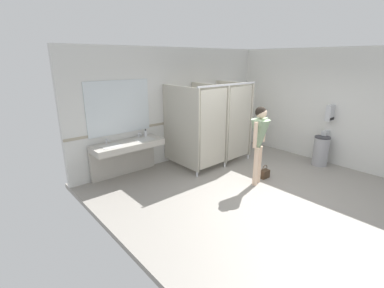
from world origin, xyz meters
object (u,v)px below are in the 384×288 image
(handbag, at_px, (264,174))
(soap_dispenser, at_px, (146,133))
(paper_towel_dispenser_upper, at_px, (331,113))
(trash_bin, at_px, (321,151))
(person_standing, at_px, (260,136))
(paper_towel_dispenser_lower, at_px, (326,138))

(handbag, relative_size, soap_dispenser, 1.76)
(paper_towel_dispenser_upper, bearing_deg, trash_bin, 179.89)
(trash_bin, bearing_deg, handbag, 166.21)
(trash_bin, bearing_deg, soap_dispenser, 143.18)
(person_standing, height_order, handbag, person_standing)
(trash_bin, distance_m, handbag, 1.84)
(trash_bin, xyz_separation_m, person_standing, (-2.16, 0.37, 0.71))
(paper_towel_dispenser_upper, xyz_separation_m, trash_bin, (-0.27, 0.00, -0.96))
(soap_dispenser, bearing_deg, handbag, -51.36)
(person_standing, bearing_deg, handbag, 9.23)
(person_standing, bearing_deg, paper_towel_dispenser_upper, -8.73)
(handbag, bearing_deg, paper_towel_dispenser_lower, -10.99)
(soap_dispenser, bearing_deg, person_standing, -58.70)
(paper_towel_dispenser_lower, xyz_separation_m, trash_bin, (-0.27, -0.04, -0.28))
(trash_bin, height_order, handbag, trash_bin)
(paper_towel_dispenser_upper, relative_size, handbag, 1.27)
(paper_towel_dispenser_upper, height_order, person_standing, person_standing)
(trash_bin, distance_m, soap_dispenser, 4.46)
(paper_towel_dispenser_upper, relative_size, soap_dispenser, 2.25)
(trash_bin, relative_size, handbag, 2.40)
(trash_bin, xyz_separation_m, handbag, (-1.77, 0.43, -0.28))
(paper_towel_dispenser_upper, bearing_deg, handbag, 167.95)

